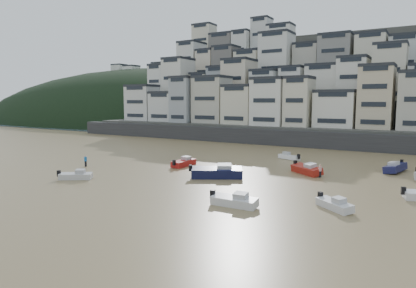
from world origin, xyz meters
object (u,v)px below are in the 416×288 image
Objects in this scene: boat_h at (289,156)px; boat_a at (234,199)px; boat_j at (76,175)px; person_blue at (86,161)px; boat_e at (307,168)px; boat_f at (184,161)px; boat_b at (334,203)px; boat_i at (395,166)px; person_pink at (320,171)px; boat_c at (217,171)px.

boat_a is at bearing 121.36° from boat_h.
boat_j is 9.41m from person_blue.
boat_e is at bearing 4.25° from boat_j.
person_blue is (-12.68, -8.09, 0.14)m from boat_f.
boat_j reaches higher than boat_b.
boat_h is 0.97× the size of boat_j.
boat_i is at bearing 25.57° from person_blue.
boat_b is 0.97× the size of boat_j.
person_pink reaches higher than boat_f.
boat_i is 12.27m from person_pink.
boat_e is 3.26× the size of person_pink.
boat_b is 17.59m from boat_c.
boat_c is 25.69m from boat_i.
boat_i is at bearing 4.00° from boat_j.
boat_f is at bearing -55.12° from boat_i.
boat_e reaches higher than boat_f.
person_pink is at bearing 2.37° from boat_c.
boat_f reaches higher than boat_j.
boat_f is 3.07× the size of person_blue.
boat_a is at bearing -56.75° from boat_e.
boat_c is at bearing -37.14° from boat_i.
boat_a is 0.69× the size of boat_c.
boat_f is at bearing -173.12° from person_pink.
boat_j is 2.57× the size of person_pink.
person_blue is at bearing 98.44° from boat_j.
boat_a is 22.71m from boat_f.
person_blue is (-37.78, 3.40, 0.28)m from boat_b.
boat_e is 1.27× the size of boat_j.
person_blue is at bearing 65.14° from boat_h.
boat_c is 1.28× the size of boat_e.
boat_h is 14.85m from person_pink.
boat_a is 0.88× the size of boat_e.
boat_f reaches higher than boat_b.
boat_b is 27.60m from boat_f.
person_blue is at bearing 164.54° from boat_a.
boat_h is at bearing -39.66° from boat_f.
boat_c is 1.35× the size of boat_f.
person_blue is 1.00× the size of person_pink.
person_pink is at bearing -29.20° from boat_i.
boat_c is 1.24× the size of boat_i.
boat_j is 31.85m from person_pink.
boat_h is at bearing 97.76° from boat_a.
boat_f is at bearing -166.81° from boat_b.
boat_e is at bearing 84.58° from boat_a.
person_blue is at bearing 121.67° from boat_f.
person_blue reaches higher than boat_h.
boat_i is at bearing 119.64° from boat_b.
boat_i reaches higher than boat_j.
person_blue is at bearing 157.56° from boat_c.
boat_e reaches higher than boat_j.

